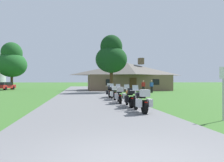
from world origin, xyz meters
The scene contains 14 objects.
ground_plane centered at (0.00, 20.00, 0.00)m, with size 500.00×500.00×0.00m, color #386628.
asphalt_driveway centered at (0.00, 18.00, 0.03)m, with size 6.40×80.00×0.06m, color slate.
motorcycle_black_nearest_to_camera centered at (2.12, 6.18, 0.61)m, with size 0.73×2.08×1.30m.
motorcycle_orange_second_in_row centered at (2.09, 8.40, 0.61)m, with size 0.78×2.08×1.30m.
motorcycle_red_third_in_row centered at (1.92, 10.62, 0.61)m, with size 0.84×2.08×1.30m.
motorcycle_black_fourth_in_row centered at (1.96, 13.25, 0.61)m, with size 0.72×2.08×1.30m.
motorcycle_red_farthest_in_row centered at (1.95, 15.54, 0.61)m, with size 0.81×2.08×1.30m.
stone_lodge centered at (7.51, 31.79, 2.44)m, with size 14.21×7.82×5.63m.
bystander_blue_shirt_near_lodge centered at (8.76, 23.14, 0.93)m, with size 0.54×0.30×1.67m.
bystander_red_shirt_beside_signpost centered at (7.67, 23.33, 0.93)m, with size 0.54×0.28×1.67m.
metal_signpost_roadside centered at (4.80, 3.93, 1.35)m, with size 0.36×0.06×2.14m.
tree_by_lodge_front centered at (3.48, 24.32, 5.01)m, with size 4.27×4.27×7.82m.
tree_left_far centered at (-13.14, 37.51, 5.25)m, with size 5.38×5.38×8.78m.
parked_red_suv_far_left centered at (-13.98, 36.36, 0.78)m, with size 2.57×4.84×1.40m.
Camera 1 is at (-0.88, -3.56, 1.57)m, focal length 33.48 mm.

